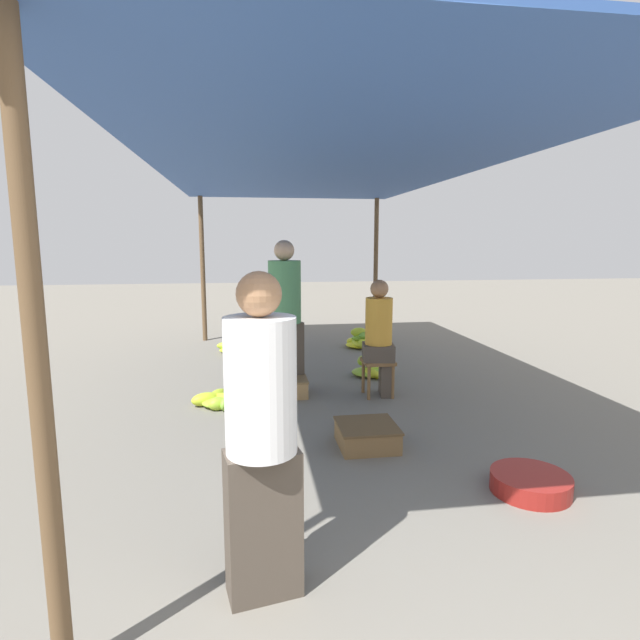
{
  "coord_description": "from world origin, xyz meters",
  "views": [
    {
      "loc": [
        -0.78,
        -1.59,
        1.72
      ],
      "look_at": [
        0.0,
        3.77,
        0.87
      ],
      "focal_mm": 28.0,
      "sensor_mm": 36.0,
      "label": 1
    }
  ],
  "objects": [
    {
      "name": "canopy_post_front_left",
      "position": [
        -1.54,
        0.3,
        1.25
      ],
      "size": [
        0.08,
        0.08,
        2.5
      ],
      "primitive_type": "cylinder",
      "color": "brown",
      "rests_on": "ground"
    },
    {
      "name": "canopy_post_back_left",
      "position": [
        -1.54,
        7.29,
        1.25
      ],
      "size": [
        0.08,
        0.08,
        2.5
      ],
      "primitive_type": "cylinder",
      "color": "brown",
      "rests_on": "ground"
    },
    {
      "name": "canopy_post_back_right",
      "position": [
        1.54,
        7.29,
        1.25
      ],
      "size": [
        0.08,
        0.08,
        2.5
      ],
      "primitive_type": "cylinder",
      "color": "brown",
      "rests_on": "ground"
    },
    {
      "name": "canopy_tarp",
      "position": [
        0.0,
        3.8,
        2.52
      ],
      "size": [
        3.49,
        7.39,
        0.04
      ],
      "primitive_type": "cube",
      "color": "#33569E",
      "rests_on": "canopy_post_front_left"
    },
    {
      "name": "vendor_foreground",
      "position": [
        -0.73,
        0.67,
        0.83
      ],
      "size": [
        0.4,
        0.4,
        1.59
      ],
      "color": "#4C4238",
      "rests_on": "ground"
    },
    {
      "name": "stool",
      "position": [
        0.65,
        3.72,
        0.33
      ],
      "size": [
        0.34,
        0.34,
        0.42
      ],
      "color": "brown",
      "rests_on": "ground"
    },
    {
      "name": "vendor_seated",
      "position": [
        0.67,
        3.72,
        0.68
      ],
      "size": [
        0.39,
        0.39,
        1.32
      ],
      "color": "#4C4238",
      "rests_on": "ground"
    },
    {
      "name": "basin_black",
      "position": [
        1.13,
        1.41,
        0.07
      ],
      "size": [
        0.54,
        0.54,
        0.13
      ],
      "color": "maroon",
      "rests_on": "ground"
    },
    {
      "name": "banana_pile_left_0",
      "position": [
        -1.05,
        6.2,
        0.1
      ],
      "size": [
        0.46,
        0.38,
        0.24
      ],
      "color": "#C0D12A",
      "rests_on": "ground"
    },
    {
      "name": "banana_pile_left_1",
      "position": [
        -1.11,
        3.61,
        0.06
      ],
      "size": [
        0.55,
        0.57,
        0.14
      ],
      "color": "#BACF2B",
      "rests_on": "ground"
    },
    {
      "name": "banana_pile_right_0",
      "position": [
        1.02,
        6.27,
        0.1
      ],
      "size": [
        0.5,
        0.63,
        0.34
      ],
      "color": "#BACF2B",
      "rests_on": "ground"
    },
    {
      "name": "banana_pile_right_1",
      "position": [
        0.79,
        4.54,
        0.09
      ],
      "size": [
        0.51,
        0.57,
        0.3
      ],
      "color": "#86BA34",
      "rests_on": "ground"
    },
    {
      "name": "crate_near",
      "position": [
        -0.33,
        3.85,
        0.1
      ],
      "size": [
        0.39,
        0.39,
        0.2
      ],
      "color": "#9E7A4C",
      "rests_on": "ground"
    },
    {
      "name": "crate_mid",
      "position": [
        0.2,
        2.35,
        0.1
      ],
      "size": [
        0.5,
        0.5,
        0.19
      ],
      "color": "brown",
      "rests_on": "ground"
    },
    {
      "name": "shopper_walking_mid",
      "position": [
        -0.37,
        4.04,
        0.91
      ],
      "size": [
        0.47,
        0.47,
        1.74
      ],
      "color": "#4C4238",
      "rests_on": "ground"
    }
  ]
}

